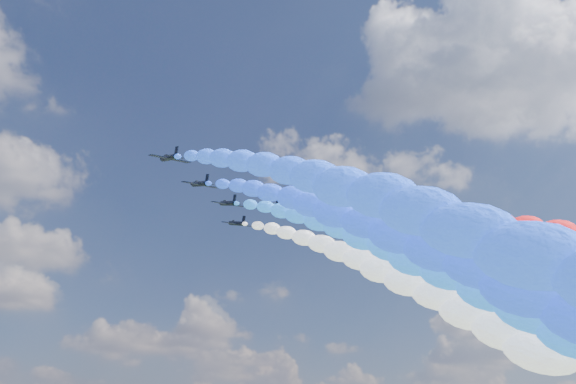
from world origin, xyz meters
TOP-DOWN VIEW (x-y plane):
  - jet_0 at (-34.31, -5.99)m, footprint 8.49×11.46m
  - trail_0 at (-34.31, -54.39)m, footprint 6.87×94.69m
  - jet_1 at (-22.50, 4.77)m, footprint 8.43×11.41m
  - trail_1 at (-22.50, -43.63)m, footprint 6.87×94.69m
  - jet_2 at (-10.95, 13.70)m, footprint 8.80×11.67m
  - trail_2 at (-10.95, -34.70)m, footprint 6.87×94.69m
  - jet_3 at (0.00, 12.36)m, footprint 8.87×11.73m
  - trail_3 at (0.00, -36.04)m, footprint 6.87×94.69m
  - jet_4 at (-1.29, 27.36)m, footprint 8.28×11.30m
  - trail_4 at (-1.29, -21.03)m, footprint 6.87×94.69m
  - jet_5 at (11.48, 13.76)m, footprint 8.91×11.75m
  - trail_5 at (11.48, -34.64)m, footprint 6.87×94.69m
  - jet_6 at (23.59, 4.11)m, footprint 8.26×11.29m
  - trail_6 at (23.59, -44.28)m, footprint 6.87×94.69m
  - jet_7 at (32.74, -6.08)m, footprint 8.22×11.26m

SIDE VIEW (x-z plane):
  - trail_0 at x=-34.31m, z-range 52.44..100.03m
  - trail_1 at x=-22.50m, z-range 52.44..100.03m
  - trail_2 at x=-10.95m, z-range 52.44..100.03m
  - trail_3 at x=0.00m, z-range 52.44..100.03m
  - trail_4 at x=-1.29m, z-range 52.44..100.03m
  - trail_5 at x=11.48m, z-range 52.44..100.03m
  - trail_6 at x=23.59m, z-range 52.44..100.03m
  - jet_0 at x=-34.31m, z-range 95.20..100.53m
  - jet_1 at x=-22.50m, z-range 95.20..100.53m
  - jet_2 at x=-10.95m, z-range 95.20..100.53m
  - jet_3 at x=0.00m, z-range 95.20..100.53m
  - jet_4 at x=-1.29m, z-range 95.20..100.53m
  - jet_5 at x=11.48m, z-range 95.20..100.53m
  - jet_6 at x=23.59m, z-range 95.20..100.53m
  - jet_7 at x=32.74m, z-range 95.20..100.53m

